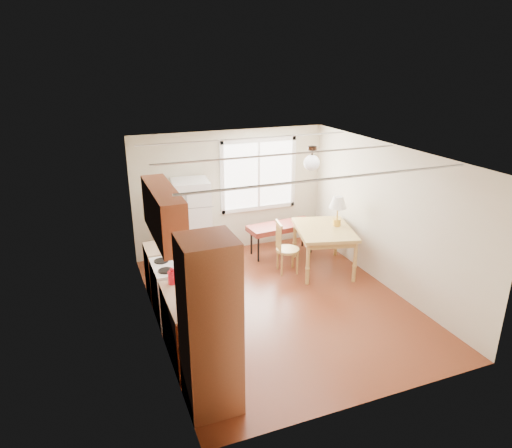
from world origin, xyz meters
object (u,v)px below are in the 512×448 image
refrigerator (192,222)px  bench (282,227)px  dining_table (324,233)px  chair (283,244)px

refrigerator → bench: 1.82m
refrigerator → dining_table: size_ratio=1.08×
refrigerator → chair: 1.82m
dining_table → chair: 0.81m
bench → chair: chair is taller
refrigerator → dining_table: (2.22, -1.22, -0.11)m
refrigerator → bench: bearing=-2.7°
bench → dining_table: 1.05m
chair → dining_table: bearing=-1.2°
bench → refrigerator: bearing=166.3°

